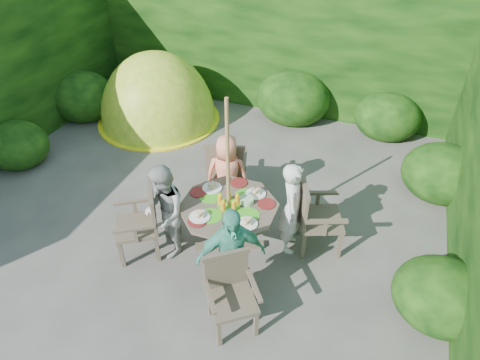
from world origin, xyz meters
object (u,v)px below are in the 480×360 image
(garden_chair_front, at_px, (230,291))
(child_right, at_px, (292,208))
(child_left, at_px, (165,212))
(garden_chair_left, at_px, (142,221))
(patio_table, at_px, (229,212))
(garden_chair_back, at_px, (226,169))
(dome_tent, at_px, (160,120))
(child_back, at_px, (227,175))
(child_front, at_px, (231,257))
(garden_chair_right, at_px, (314,214))
(parasol_pole, at_px, (228,182))

(garden_chair_front, distance_m, child_right, 1.39)
(garden_chair_front, bearing_deg, child_left, 111.39)
(garden_chair_left, relative_size, garden_chair_front, 1.09)
(patio_table, height_order, garden_chair_back, garden_chair_back)
(garden_chair_back, height_order, child_left, child_left)
(patio_table, height_order, dome_tent, dome_tent)
(child_back, distance_m, child_front, 1.60)
(patio_table, bearing_deg, child_back, 113.68)
(garden_chair_right, bearing_deg, child_right, 92.28)
(garden_chair_right, bearing_deg, child_front, 128.10)
(garden_chair_left, bearing_deg, garden_chair_back, 125.22)
(garden_chair_front, distance_m, child_front, 0.37)
(parasol_pole, height_order, garden_chair_back, parasol_pole)
(garden_chair_left, xyz_separation_m, child_right, (1.75, 0.74, 0.15))
(garden_chair_right, xyz_separation_m, child_front, (-0.68, -1.17, 0.14))
(garden_chair_right, bearing_deg, garden_chair_front, 136.68)
(dome_tent, bearing_deg, child_left, -75.60)
(parasol_pole, xyz_separation_m, garden_chair_right, (1.00, 0.44, -0.56))
(parasol_pole, bearing_deg, garden_chair_right, 23.51)
(patio_table, xyz_separation_m, child_right, (0.73, 0.31, 0.04))
(garden_chair_front, xyz_separation_m, child_back, (-0.74, 1.76, 0.15))
(child_front, bearing_deg, parasol_pole, 77.87)
(child_right, bearing_deg, child_left, 102.27)
(parasol_pole, bearing_deg, garden_chair_front, -67.60)
(garden_chair_front, height_order, child_left, child_left)
(dome_tent, bearing_deg, patio_table, -63.45)
(patio_table, xyz_separation_m, garden_chair_front, (0.42, -1.02, -0.15))
(parasol_pole, relative_size, dome_tent, 0.79)
(garden_chair_left, relative_size, child_right, 0.73)
(garden_chair_front, distance_m, child_left, 1.37)
(garden_chair_left, bearing_deg, parasol_pole, 79.63)
(garden_chair_back, relative_size, child_back, 0.79)
(child_left, relative_size, dome_tent, 0.47)
(dome_tent, bearing_deg, child_front, -66.97)
(child_front, bearing_deg, child_right, 32.87)
(garden_chair_back, relative_size, child_left, 0.74)
(child_back, bearing_deg, dome_tent, -56.81)
(dome_tent, bearing_deg, parasol_pole, -63.52)
(garden_chair_front, height_order, child_front, child_front)
(parasol_pole, distance_m, child_front, 0.91)
(garden_chair_right, height_order, garden_chair_back, garden_chair_right)
(garden_chair_left, distance_m, child_right, 1.90)
(garden_chair_back, bearing_deg, child_front, 97.33)
(garden_chair_right, relative_size, garden_chair_back, 1.03)
(child_right, bearing_deg, child_front, 147.27)
(garden_chair_front, bearing_deg, child_right, 39.56)
(parasol_pole, distance_m, garden_chair_left, 1.24)
(garden_chair_back, relative_size, garden_chair_front, 1.11)
(child_left, relative_size, child_back, 1.06)
(child_right, bearing_deg, parasol_pole, 102.27)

